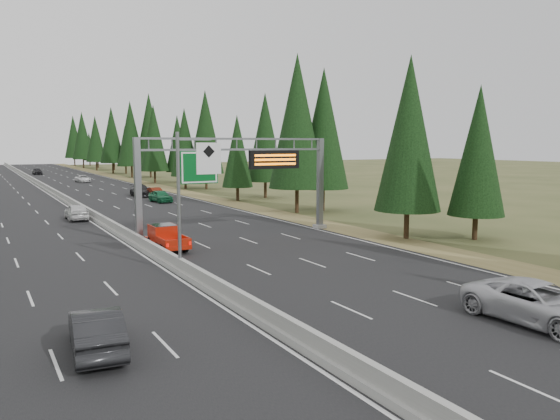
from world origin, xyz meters
The scene contains 15 objects.
road centered at (0.00, 80.00, 0.04)m, with size 32.00×260.00×0.08m, color black.
shoulder_right centered at (17.80, 80.00, 0.03)m, with size 3.60×260.00×0.06m, color olive.
median_barrier centered at (0.00, 80.00, 0.41)m, with size 0.70×260.00×0.85m.
sign_gantry centered at (8.92, 34.88, 5.27)m, with size 16.75×0.98×7.80m.
hov_sign_pole centered at (0.58, 24.97, 4.72)m, with size 2.80×0.50×8.00m.
tree_row_right centered at (21.92, 74.23, 8.91)m, with size 11.52×240.27×18.33m.
silver_minivan centered at (9.83, 9.27, 0.94)m, with size 2.84×6.16×1.71m, color #B8B8BE.
red_pickup centered at (1.50, 32.49, 0.99)m, with size 1.80×5.05×1.65m.
car_ahead_green centered at (10.45, 62.60, 0.85)m, with size 1.82×4.52×1.54m, color #166137.
car_ahead_dkred centered at (11.66, 68.78, 0.76)m, with size 1.43×4.11×1.35m, color maroon.
car_ahead_dkgrey centered at (10.37, 71.52, 0.88)m, with size 2.23×5.48×1.59m, color black.
car_ahead_white centered at (8.31, 104.90, 0.74)m, with size 2.19×4.76×1.32m, color white.
car_ahead_far centered at (3.45, 137.60, 0.87)m, with size 1.86×4.62×1.57m, color black.
car_onc_near centered at (-6.57, 15.00, 0.87)m, with size 1.67×4.78×1.58m, color black.
car_onc_white centered at (-1.50, 50.84, 0.87)m, with size 1.87×4.66×1.59m, color silver.
Camera 1 is at (-10.05, -4.43, 7.43)m, focal length 35.00 mm.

